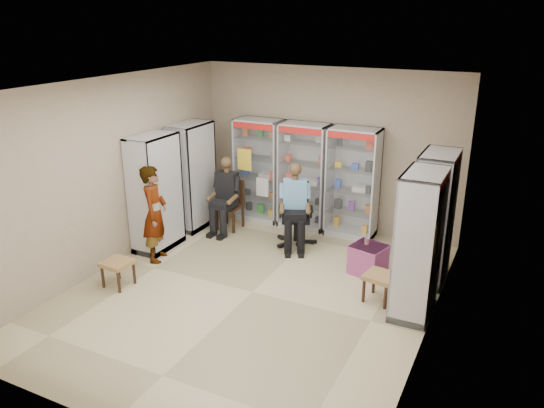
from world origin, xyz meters
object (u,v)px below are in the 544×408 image
at_px(cabinet_back_mid, 304,176).
at_px(office_chair, 296,215).
at_px(cabinet_left_far, 192,176).
at_px(cabinet_left_near, 155,193).
at_px(cabinet_back_left, 259,170).
at_px(cabinet_right_far, 434,218).
at_px(cabinet_right_near, 418,245).
at_px(pink_trunk, 368,259).
at_px(cabinet_back_right, 353,183).
at_px(standing_man, 155,214).
at_px(woven_stool_a, 380,287).
at_px(woven_stool_b, 118,273).
at_px(wooden_chair, 230,205).
at_px(seated_shopkeeper, 295,208).

distance_m(cabinet_back_mid, office_chair, 0.98).
height_order(cabinet_left_far, cabinet_left_near, same).
relative_size(cabinet_back_left, cabinet_right_far, 1.00).
xyz_separation_m(cabinet_right_far, cabinet_right_near, (0.00, -1.10, 0.00)).
bearing_deg(cabinet_left_far, cabinet_left_near, -0.00).
bearing_deg(cabinet_right_near, cabinet_left_near, 87.43).
bearing_deg(pink_trunk, cabinet_right_far, 15.99).
height_order(cabinet_back_right, cabinet_right_near, same).
bearing_deg(cabinet_right_near, cabinet_back_right, 36.16).
distance_m(cabinet_back_mid, cabinet_right_far, 2.82).
bearing_deg(cabinet_back_mid, office_chair, -75.86).
height_order(cabinet_left_near, standing_man, cabinet_left_near).
height_order(office_chair, standing_man, standing_man).
relative_size(office_chair, standing_man, 0.69).
relative_size(cabinet_back_right, cabinet_left_near, 1.00).
xyz_separation_m(woven_stool_a, woven_stool_b, (-3.64, -1.29, -0.01)).
height_order(cabinet_left_far, woven_stool_a, cabinet_left_far).
bearing_deg(cabinet_back_right, cabinet_left_far, -161.81).
distance_m(wooden_chair, woven_stool_a, 3.59).
xyz_separation_m(cabinet_back_mid, office_chair, (0.21, -0.85, -0.45)).
distance_m(cabinet_right_far, seated_shopkeeper, 2.40).
bearing_deg(cabinet_back_left, cabinet_right_far, -17.75).
bearing_deg(office_chair, cabinet_left_near, -174.94).
distance_m(cabinet_right_far, woven_stool_a, 1.38).
xyz_separation_m(cabinet_left_near, wooden_chair, (0.68, 1.30, -0.53)).
relative_size(office_chair, pink_trunk, 2.27).
bearing_deg(standing_man, seated_shopkeeper, -70.63).
height_order(cabinet_right_far, cabinet_left_near, same).
xyz_separation_m(wooden_chair, woven_stool_a, (3.29, -1.41, -0.26)).
bearing_deg(pink_trunk, seated_shopkeeper, 161.90).
xyz_separation_m(cabinet_right_far, woven_stool_a, (-0.49, -1.01, -0.79)).
distance_m(cabinet_right_near, wooden_chair, 4.10).
distance_m(office_chair, pink_trunk, 1.61).
relative_size(wooden_chair, woven_stool_a, 2.27).
relative_size(cabinet_left_far, woven_stool_b, 4.97).
relative_size(cabinet_left_near, standing_man, 1.24).
bearing_deg(woven_stool_a, cabinet_back_left, 144.81).
xyz_separation_m(cabinet_back_right, standing_man, (-2.55, -2.43, -0.19)).
bearing_deg(cabinet_left_near, pink_trunk, 100.25).
height_order(pink_trunk, woven_stool_a, pink_trunk).
bearing_deg(office_chair, cabinet_left_far, 157.86).
relative_size(cabinet_back_right, woven_stool_b, 4.97).
bearing_deg(seated_shopkeeper, cabinet_left_near, -175.98).
xyz_separation_m(cabinet_right_far, cabinet_left_near, (-4.46, -0.90, 0.00)).
relative_size(cabinet_right_near, pink_trunk, 4.10).
height_order(cabinet_left_far, pink_trunk, cabinet_left_far).
xyz_separation_m(office_chair, pink_trunk, (1.48, -0.53, -0.32)).
height_order(cabinet_back_left, cabinet_back_mid, same).
relative_size(cabinet_right_far, woven_stool_b, 4.97).
relative_size(cabinet_right_far, seated_shopkeeper, 1.42).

